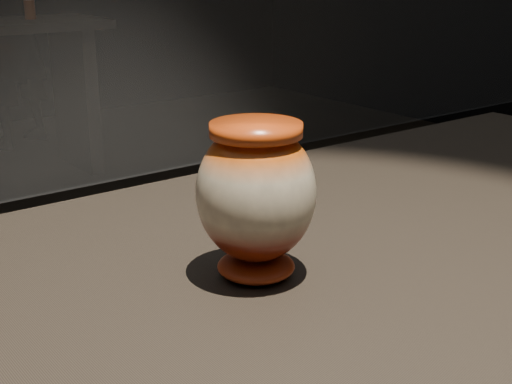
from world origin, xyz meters
TOP-DOWN VIEW (x-y plane):
  - main_vase at (0.03, 0.03)m, footprint 0.15×0.15m
  - back_vase_right at (1.07, 3.51)m, footprint 0.06×0.06m
  - visitor at (1.18, 4.26)m, footprint 0.74×0.65m

SIDE VIEW (x-z plane):
  - visitor at x=1.18m, z-range 0.00..1.70m
  - back_vase_right at x=1.07m, z-range 0.90..1.00m
  - main_vase at x=0.03m, z-range 0.91..1.08m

